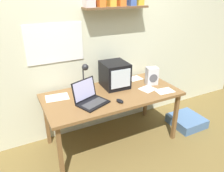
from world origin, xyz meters
TOP-DOWN VIEW (x-y plane):
  - ground_plane at (0.00, 0.00)m, footprint 12.00×12.00m
  - back_wall at (0.00, 0.47)m, footprint 5.60×0.24m
  - corner_desk at (0.00, 0.00)m, footprint 1.67×0.80m
  - crt_monitor at (0.13, 0.18)m, footprint 0.33×0.37m
  - laptop at (-0.33, -0.09)m, footprint 0.41×0.39m
  - desk_lamp at (-0.26, 0.23)m, footprint 0.15×0.16m
  - juice_glass at (0.74, 0.15)m, footprint 0.07×0.07m
  - space_heater at (0.60, 0.01)m, footprint 0.17×0.14m
  - computer_mouse at (-0.02, -0.24)m, footprint 0.08×0.12m
  - printed_handout at (-0.63, 0.20)m, footprint 0.29×0.22m
  - open_notebook at (0.51, 0.28)m, footprint 0.20×0.17m
  - loose_paper_near_laptop at (0.62, -0.24)m, footprint 0.24×0.17m
  - loose_paper_near_monitor at (0.46, -0.10)m, footprint 0.22×0.21m
  - floor_cushion at (1.17, -0.18)m, footprint 0.45×0.45m

SIDE VIEW (x-z plane):
  - ground_plane at x=0.00m, z-range 0.00..0.00m
  - floor_cushion at x=1.17m, z-range 0.00..0.13m
  - corner_desk at x=0.00m, z-range 0.30..1.01m
  - printed_handout at x=-0.63m, z-range 0.71..0.72m
  - open_notebook at x=0.51m, z-range 0.71..0.72m
  - loose_paper_near_laptop at x=0.62m, z-range 0.71..0.72m
  - loose_paper_near_monitor at x=0.46m, z-range 0.71..0.72m
  - computer_mouse at x=-0.02m, z-range 0.71..0.74m
  - juice_glass at x=0.74m, z-range 0.71..0.84m
  - laptop at x=-0.33m, z-range 0.65..0.90m
  - space_heater at x=0.60m, z-range 0.71..0.95m
  - crt_monitor at x=0.13m, z-range 0.71..1.04m
  - desk_lamp at x=-0.26m, z-range 0.73..1.09m
  - back_wall at x=0.00m, z-range 0.01..2.61m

